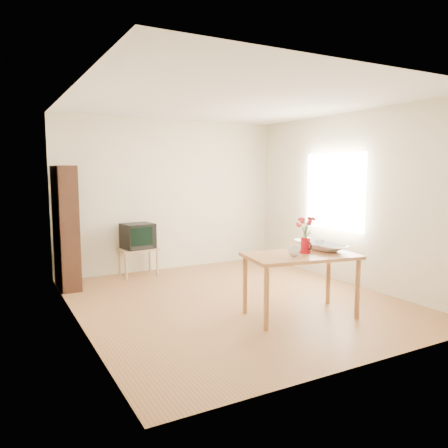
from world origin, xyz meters
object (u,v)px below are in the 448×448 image
pitcher (305,246)px  mug (294,251)px  table (301,262)px  bowl (320,230)px  television (138,236)px

pitcher → mug: (-0.23, -0.08, -0.03)m
table → mug: mug is taller
bowl → pitcher: bearing=-161.5°
bowl → television: bowl is taller
table → bowl: bowl is taller
bowl → television: bearing=118.3°
table → bowl: size_ratio=2.63×
bowl → television: (-1.48, 2.75, -0.33)m
mug → bowl: (0.55, 0.19, 0.20)m
mug → television: (-0.93, 2.94, -0.13)m
pitcher → bowl: (0.32, 0.11, 0.16)m
bowl → mug: bearing=-160.9°
table → pitcher: 0.20m
mug → television: television is taller
table → pitcher: size_ratio=6.79×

